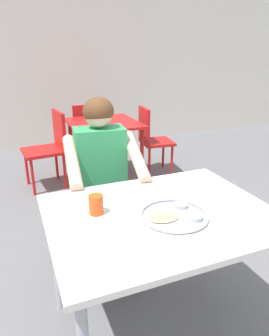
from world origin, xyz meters
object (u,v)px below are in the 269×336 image
Objects in this scene: thali_tray at (175,215)px; chair_red_far at (87,129)px; table_foreground at (161,226)px; chair_foreground at (98,192)px; chair_red_left at (50,144)px; diner_foreground at (103,173)px; chair_red_right at (151,137)px; drinking_cup at (96,204)px; table_background_red at (104,129)px.

thali_tray is 0.39× the size of chair_red_far.
table_foreground is 0.91m from chair_foreground.
diner_foreground is at bearing -84.78° from chair_red_left.
chair_red_far is at bearing 78.68° from chair_foreground.
table_foreground is 2.46m from chair_red_right.
table_foreground is 11.39× the size of drinking_cup.
chair_red_far is at bearing 133.85° from chair_red_right.
drinking_cup is at bearing -105.62° from chair_foreground.
chair_red_far is (-0.06, 0.66, -0.14)m from table_background_red.
chair_red_right is at bearing 66.00° from table_foreground.
table_foreground is 2.31m from table_background_red.
thali_tray is 2.41m from chair_red_left.
drinking_cup reaches higher than table_background_red.
chair_foreground is 0.32m from diner_foreground.
drinking_cup is 0.08× the size of diner_foreground.
chair_red_left is at bearing 96.14° from table_foreground.
thali_tray is (0.04, -0.07, 0.09)m from table_foreground.
chair_foreground is at bearing 85.48° from diner_foreground.
chair_foreground is 0.98× the size of chair_red_right.
table_foreground is at bearing -81.63° from diner_foreground.
drinking_cup is 0.11× the size of chair_red_far.
drinking_cup is at bearing 152.45° from thali_tray.
chair_red_left reaches higher than table_foreground.
table_foreground is 1.30× the size of chair_red_far.
drinking_cup is (-0.30, 0.10, 0.13)m from table_foreground.
thali_tray is at bearing -82.94° from chair_foreground.
chair_red_far is at bearing 95.00° from table_background_red.
chair_red_right is at bearing 51.46° from chair_foreground.
thali_tray is 0.75m from diner_foreground.
table_foreground is at bearing -114.00° from chair_red_right.
diner_foreground is (-0.10, 0.67, 0.05)m from table_foreground.
diner_foreground is (-0.02, -0.21, 0.24)m from chair_foreground.
drinking_cup is at bearing -107.56° from table_background_red.
chair_red_right is (1.30, 2.13, -0.32)m from drinking_cup.
chair_red_far is (0.29, 3.01, -0.28)m from thali_tray.
thali_tray is 2.37m from table_background_red.
diner_foreground is 1.66m from chair_red_left.
diner_foreground reaches higher than chair_red_right.
chair_red_left is 1.02× the size of chair_red_right.
chair_red_left is at bearing 176.94° from table_background_red.
drinking_cup is at bearing 160.73° from table_foreground.
chair_red_far is (0.63, 2.83, -0.32)m from drinking_cup.
chair_red_far is (0.58, 0.63, -0.02)m from chair_red_left.
table_foreground is 1.28× the size of chair_red_right.
chair_foreground and chair_red_far have the same top height.
table_background_red is at bearing 176.81° from chair_red_right.
table_foreground is 0.68m from diner_foreground.
chair_red_far is at bearing 47.43° from chair_red_left.
chair_red_right is (0.96, 2.31, -0.28)m from thali_tray.
chair_red_far is (0.41, 2.05, -0.00)m from chair_foreground.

